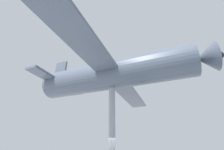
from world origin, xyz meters
The scene contains 2 objects.
support_pylon_central centered at (0.00, 0.00, 2.89)m, with size 0.43×0.43×5.78m.
suspended_airplane centered at (-0.06, 0.23, 6.87)m, with size 18.28×12.98×3.31m.
Camera 1 is at (7.91, 6.03, 1.73)m, focal length 24.00 mm.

